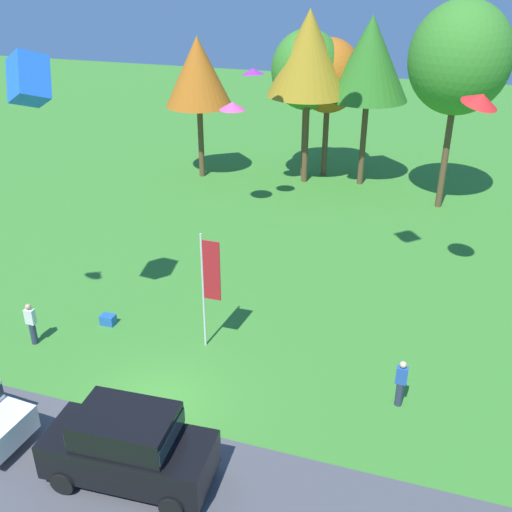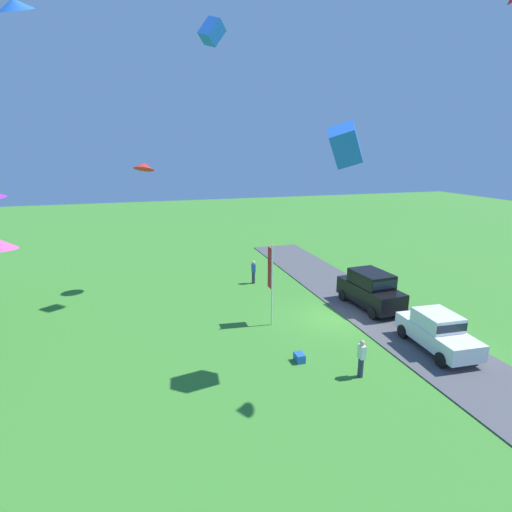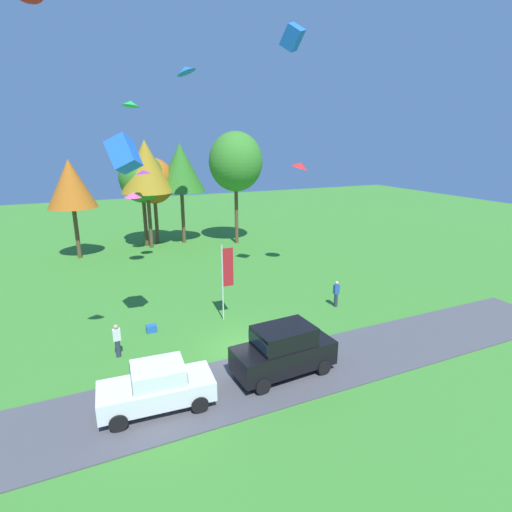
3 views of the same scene
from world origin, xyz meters
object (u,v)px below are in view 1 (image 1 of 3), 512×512
at_px(kite_box_trailing_tail, 29,79).
at_px(tree_right_of_center, 309,54).
at_px(tree_center_back, 307,70).
at_px(car_suv_by_flagpole, 128,445).
at_px(person_watching_sky, 401,383).
at_px(tree_lone_near, 329,76).
at_px(kite_delta_mid_center, 232,106).
at_px(cooler_box, 108,320).
at_px(person_beside_suv, 31,323).
at_px(flag_banner, 209,278).
at_px(tree_far_left, 460,59).
at_px(kite_delta_low_drifter, 253,71).
at_px(kite_delta_topmost, 481,99).
at_px(tree_left_of_center, 198,72).
at_px(tree_far_right, 370,59).

bearing_deg(kite_box_trailing_tail, tree_right_of_center, 78.24).
height_order(tree_center_back, tree_right_of_center, tree_right_of_center).
distance_m(car_suv_by_flagpole, person_watching_sky, 8.64).
xyz_separation_m(tree_lone_near, kite_delta_mid_center, (-3.19, -8.50, -0.19)).
bearing_deg(kite_box_trailing_tail, cooler_box, 59.06).
relative_size(person_beside_suv, tree_lone_near, 0.20).
distance_m(tree_lone_near, flag_banner, 20.53).
relative_size(tree_far_left, kite_delta_low_drifter, 9.61).
relative_size(kite_delta_low_drifter, kite_delta_topmost, 0.86).
xyz_separation_m(tree_lone_near, cooler_box, (-4.25, -20.13, -6.14)).
xyz_separation_m(tree_far_left, kite_box_trailing_tail, (-12.54, -18.10, 1.43)).
bearing_deg(tree_left_of_center, kite_delta_low_drifter, -45.91).
height_order(tree_left_of_center, cooler_box, tree_left_of_center).
bearing_deg(person_watching_sky, tree_left_of_center, 128.11).
xyz_separation_m(person_watching_sky, kite_delta_topmost, (1.27, 7.15, 7.57)).
bearing_deg(tree_left_of_center, tree_lone_near, 19.52).
distance_m(tree_right_of_center, flag_banner, 19.31).
relative_size(person_beside_suv, kite_box_trailing_tail, 1.23).
height_order(tree_lone_near, flag_banner, tree_lone_near).
distance_m(flag_banner, kite_delta_mid_center, 12.64).
height_order(tree_right_of_center, kite_delta_low_drifter, tree_right_of_center).
distance_m(car_suv_by_flagpole, tree_center_back, 26.76).
xyz_separation_m(person_watching_sky, tree_center_back, (-8.36, 20.70, 5.85)).
bearing_deg(kite_delta_topmost, tree_far_right, 113.76).
bearing_deg(person_watching_sky, tree_far_right, 102.65).
relative_size(person_beside_suv, kite_delta_mid_center, 1.27).
bearing_deg(kite_delta_mid_center, person_beside_suv, -102.49).
height_order(kite_delta_low_drifter, kite_delta_topmost, kite_delta_topmost).
bearing_deg(tree_lone_near, person_watching_sky, -71.52).
bearing_deg(tree_far_left, tree_right_of_center, 168.33).
xyz_separation_m(person_beside_suv, cooler_box, (1.95, 2.00, -0.68)).
bearing_deg(cooler_box, kite_box_trailing_tail, -120.94).
bearing_deg(tree_left_of_center, kite_delta_mid_center, -53.33).
xyz_separation_m(flag_banner, kite_box_trailing_tail, (-5.22, -1.21, 6.74)).
xyz_separation_m(tree_center_back, flag_banner, (1.39, -19.57, -3.83)).
distance_m(tree_left_of_center, kite_delta_mid_center, 7.28).
xyz_separation_m(car_suv_by_flagpole, tree_right_of_center, (-1.36, 25.21, 6.56)).
bearing_deg(kite_box_trailing_tail, tree_far_right, 69.68).
relative_size(tree_right_of_center, flag_banner, 2.25).
height_order(tree_left_of_center, tree_right_of_center, tree_right_of_center).
relative_size(car_suv_by_flagpole, kite_delta_mid_center, 3.50).
bearing_deg(tree_center_back, tree_left_of_center, -162.45).
distance_m(tree_far_left, kite_delta_low_drifter, 10.82).
distance_m(tree_left_of_center, tree_far_left, 15.12).
xyz_separation_m(person_beside_suv, tree_far_right, (8.76, 21.20, 6.75)).
bearing_deg(cooler_box, tree_right_of_center, 79.78).
bearing_deg(tree_far_left, kite_delta_low_drifter, -153.46).
height_order(tree_center_back, kite_box_trailing_tail, kite_box_trailing_tail).
bearing_deg(tree_far_left, cooler_box, -124.99).
distance_m(tree_right_of_center, kite_delta_topmost, 15.70).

